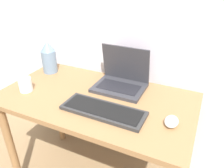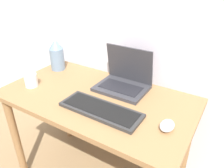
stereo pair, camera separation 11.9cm
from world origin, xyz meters
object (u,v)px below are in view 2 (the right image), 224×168
object	(u,v)px
mouse	(167,126)
vase	(57,55)
laptop	(124,80)
keyboard	(101,110)
mug	(31,80)

from	to	relation	value
mouse	vase	size ratio (longest dim) A/B	0.41
laptop	vase	bearing A→B (deg)	-178.97
keyboard	mouse	distance (m)	0.34
keyboard	vase	xyz separation A→B (m)	(-0.57, 0.28, 0.10)
laptop	vase	distance (m)	0.55
laptop	keyboard	size ratio (longest dim) A/B	0.69
laptop	mouse	size ratio (longest dim) A/B	3.31
mug	vase	bearing A→B (deg)	98.34
vase	laptop	bearing A→B (deg)	1.03
mug	laptop	bearing A→B (deg)	29.89
laptop	keyboard	distance (m)	0.29
mouse	laptop	bearing A→B (deg)	145.65
vase	mouse	bearing A→B (deg)	-14.62
mug	mouse	bearing A→B (deg)	2.90
vase	mug	bearing A→B (deg)	-81.66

